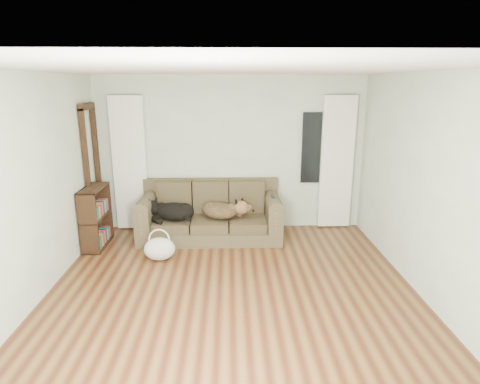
{
  "coord_description": "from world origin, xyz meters",
  "views": [
    {
      "loc": [
        -0.02,
        -4.24,
        2.46
      ],
      "look_at": [
        0.13,
        1.6,
        0.87
      ],
      "focal_mm": 30.0,
      "sensor_mm": 36.0,
      "label": 1
    }
  ],
  "objects_px": {
    "tote_bag": "(160,249)",
    "bookshelf": "(96,215)",
    "dog_black_lab": "(172,212)",
    "dog_shepherd": "(222,210)",
    "sofa": "(210,211)"
  },
  "relations": [
    {
      "from": "tote_bag",
      "to": "sofa",
      "type": "bearing_deg",
      "value": 50.73
    },
    {
      "from": "sofa",
      "to": "tote_bag",
      "type": "distance_m",
      "value": 1.13
    },
    {
      "from": "dog_shepherd",
      "to": "bookshelf",
      "type": "relative_size",
      "value": 0.69
    },
    {
      "from": "dog_black_lab",
      "to": "bookshelf",
      "type": "bearing_deg",
      "value": -147.04
    },
    {
      "from": "sofa",
      "to": "tote_bag",
      "type": "height_order",
      "value": "sofa"
    },
    {
      "from": "tote_bag",
      "to": "dog_black_lab",
      "type": "bearing_deg",
      "value": 83.17
    },
    {
      "from": "tote_bag",
      "to": "bookshelf",
      "type": "relative_size",
      "value": 0.48
    },
    {
      "from": "sofa",
      "to": "dog_black_lab",
      "type": "bearing_deg",
      "value": -170.52
    },
    {
      "from": "tote_bag",
      "to": "bookshelf",
      "type": "distance_m",
      "value": 1.24
    },
    {
      "from": "dog_shepherd",
      "to": "tote_bag",
      "type": "xyz_separation_m",
      "value": [
        -0.89,
        -0.8,
        -0.33
      ]
    },
    {
      "from": "dog_black_lab",
      "to": "bookshelf",
      "type": "relative_size",
      "value": 0.7
    },
    {
      "from": "tote_bag",
      "to": "bookshelf",
      "type": "height_order",
      "value": "bookshelf"
    },
    {
      "from": "dog_black_lab",
      "to": "dog_shepherd",
      "type": "relative_size",
      "value": 1.02
    },
    {
      "from": "dog_black_lab",
      "to": "bookshelf",
      "type": "height_order",
      "value": "bookshelf"
    },
    {
      "from": "sofa",
      "to": "dog_black_lab",
      "type": "relative_size",
      "value": 3.45
    }
  ]
}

